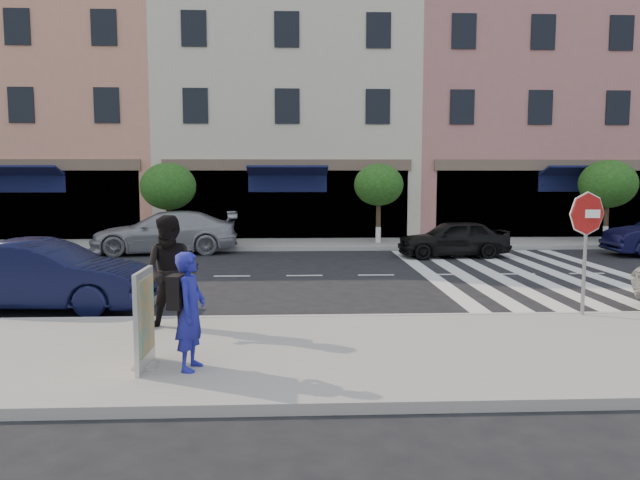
{
  "coord_description": "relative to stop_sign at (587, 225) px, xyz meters",
  "views": [
    {
      "loc": [
        -0.35,
        -13.06,
        2.85
      ],
      "look_at": [
        0.26,
        0.26,
        1.4
      ],
      "focal_mm": 35.0,
      "sensor_mm": 36.0,
      "label": 1
    }
  ],
  "objects": [
    {
      "name": "ground",
      "position": [
        -5.18,
        1.67,
        -1.87
      ],
      "size": [
        120.0,
        120.0,
        0.0
      ],
      "primitive_type": "plane",
      "color": "black",
      "rests_on": "ground"
    },
    {
      "name": "sidewalk_near",
      "position": [
        -5.18,
        -2.08,
        -1.79
      ],
      "size": [
        60.0,
        4.5,
        0.15
      ],
      "primitive_type": "cube",
      "color": "gray",
      "rests_on": "ground"
    },
    {
      "name": "sidewalk_far",
      "position": [
        -5.18,
        12.67,
        -1.79
      ],
      "size": [
        60.0,
        3.0,
        0.15
      ],
      "primitive_type": "cube",
      "color": "gray",
      "rests_on": "ground"
    },
    {
      "name": "building_west_mid",
      "position": [
        -16.18,
        18.67,
        5.13
      ],
      "size": [
        10.0,
        9.0,
        14.0
      ],
      "primitive_type": "cube",
      "color": "tan",
      "rests_on": "ground"
    },
    {
      "name": "building_centre",
      "position": [
        -5.68,
        18.67,
        3.63
      ],
      "size": [
        11.0,
        9.0,
        11.0
      ],
      "primitive_type": "cube",
      "color": "beige",
      "rests_on": "ground"
    },
    {
      "name": "building_east_mid",
      "position": [
        6.32,
        18.67,
        4.63
      ],
      "size": [
        13.0,
        9.0,
        13.0
      ],
      "primitive_type": "cube",
      "color": "#B16D69",
      "rests_on": "ground"
    },
    {
      "name": "street_tree_wb",
      "position": [
        -10.18,
        12.47,
        0.44
      ],
      "size": [
        2.1,
        2.1,
        3.06
      ],
      "color": "#473323",
      "rests_on": "sidewalk_far"
    },
    {
      "name": "street_tree_c",
      "position": [
        -2.18,
        12.47,
        0.49
      ],
      "size": [
        1.9,
        1.9,
        3.04
      ],
      "color": "#473323",
      "rests_on": "sidewalk_far"
    },
    {
      "name": "street_tree_ea",
      "position": [
        6.82,
        12.47,
        0.52
      ],
      "size": [
        2.2,
        2.2,
        3.19
      ],
      "color": "#473323",
      "rests_on": "sidewalk_far"
    },
    {
      "name": "stop_sign",
      "position": [
        0.0,
        0.0,
        0.0
      ],
      "size": [
        0.83,
        0.12,
        2.35
      ],
      "rotation": [
        0.0,
        0.0,
        -0.07
      ],
      "color": "gray",
      "rests_on": "sidewalk_near"
    },
    {
      "name": "photographer",
      "position": [
        -6.91,
        -2.96,
        -0.9
      ],
      "size": [
        0.49,
        0.66,
        1.63
      ],
      "primitive_type": "imported",
      "rotation": [
        0.0,
        0.0,
        1.39
      ],
      "color": "navy",
      "rests_on": "sidewalk_near"
    },
    {
      "name": "walker",
      "position": [
        -7.59,
        -0.73,
        -0.73
      ],
      "size": [
        1.02,
        0.83,
        1.98
      ],
      "primitive_type": "imported",
      "rotation": [
        0.0,
        0.0,
        -0.09
      ],
      "color": "black",
      "rests_on": "sidewalk_near"
    },
    {
      "name": "poster_board",
      "position": [
        -7.56,
        -2.86,
        -1.05
      ],
      "size": [
        0.32,
        0.9,
        1.37
      ],
      "rotation": [
        0.0,
        0.0,
        -0.02
      ],
      "color": "beige",
      "rests_on": "sidewalk_near"
    },
    {
      "name": "car_near_mid",
      "position": [
        -10.67,
        1.52,
        -1.13
      ],
      "size": [
        4.56,
        1.89,
        1.47
      ],
      "primitive_type": "imported",
      "rotation": [
        0.0,
        0.0,
        1.49
      ],
      "color": "black",
      "rests_on": "ground"
    },
    {
      "name": "car_far_left",
      "position": [
        -10.01,
        10.77,
        -1.13
      ],
      "size": [
        5.3,
        2.64,
        1.48
      ],
      "primitive_type": "imported",
      "rotation": [
        0.0,
        0.0,
        -1.46
      ],
      "color": "#97969B",
      "rests_on": "ground"
    },
    {
      "name": "car_far_mid",
      "position": [
        -0.08,
        9.29,
        -1.23
      ],
      "size": [
        3.77,
        1.65,
        1.27
      ],
      "primitive_type": "imported",
      "rotation": [
        0.0,
        0.0,
        -1.53
      ],
      "color": "black",
      "rests_on": "ground"
    }
  ]
}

